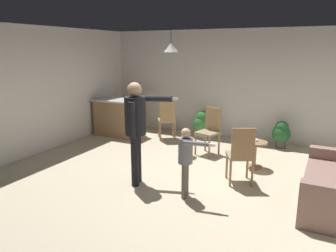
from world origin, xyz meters
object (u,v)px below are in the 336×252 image
dining_chair_near_wall (210,129)px  potted_plant_corner (281,133)px  person_adult (136,122)px  kitchen_counter (119,117)px  person_child (186,155)px  dining_chair_by_counter (241,153)px  spare_remote_on_table (257,140)px  side_table_by_couch (255,151)px  dining_chair_centre_back (167,118)px  potted_plant_by_wall (202,123)px

dining_chair_near_wall → potted_plant_corner: size_ratio=1.59×
person_adult → dining_chair_near_wall: bearing=147.1°
kitchen_counter → potted_plant_corner: kitchen_counter is taller
person_child → dining_chair_near_wall: 2.20m
person_child → dining_chair_near_wall: size_ratio=1.09×
person_child → dining_chair_by_counter: bearing=135.7°
potted_plant_corner → person_adult: bearing=-120.5°
person_child → spare_remote_on_table: (0.68, 1.79, -0.14)m
side_table_by_couch → dining_chair_centre_back: dining_chair_centre_back is taller
dining_chair_near_wall → dining_chair_centre_back: same height
side_table_by_couch → spare_remote_on_table: size_ratio=4.00×
kitchen_counter → dining_chair_near_wall: 2.64m
potted_plant_corner → spare_remote_on_table: bearing=-99.8°
side_table_by_couch → dining_chair_by_counter: size_ratio=0.52×
spare_remote_on_table → person_child: bearing=-110.8°
dining_chair_by_counter → potted_plant_corner: (0.33, 2.43, -0.20)m
person_adult → potted_plant_by_wall: size_ratio=2.47×
person_adult → potted_plant_by_wall: (-0.06, 3.20, -0.68)m
kitchen_counter → potted_plant_by_wall: bearing=21.4°
side_table_by_couch → potted_plant_by_wall: 2.29m
person_adult → dining_chair_near_wall: 2.19m
person_adult → person_child: (0.94, -0.10, -0.38)m
side_table_by_couch → spare_remote_on_table: spare_remote_on_table is taller
person_child → dining_chair_centre_back: size_ratio=1.09×
dining_chair_by_counter → potted_plant_corner: size_ratio=1.59×
dining_chair_centre_back → dining_chair_by_counter: bearing=-72.2°
kitchen_counter → person_child: (3.01, -2.52, 0.20)m
dining_chair_by_counter → person_child: bearing=-151.4°
dining_chair_near_wall → potted_plant_corner: (1.33, 1.13, -0.20)m
side_table_by_couch → dining_chair_near_wall: bearing=158.5°
dining_chair_by_counter → spare_remote_on_table: (0.07, 0.93, -0.01)m
person_child → kitchen_counter: bearing=-138.7°
person_adult → spare_remote_on_table: bearing=118.2°
person_adult → dining_chair_near_wall: (0.54, 2.06, -0.52)m
kitchen_counter → person_adult: (2.08, -2.41, 0.59)m
dining_chair_by_counter → dining_chair_near_wall: bearing=101.9°
dining_chair_centre_back → potted_plant_corner: (2.65, 0.55, -0.20)m
person_adult → potted_plant_by_wall: 3.28m
person_adult → person_child: person_adult is taller
potted_plant_corner → potted_plant_by_wall: potted_plant_by_wall is taller
kitchen_counter → spare_remote_on_table: bearing=-11.1°
person_child → potted_plant_by_wall: (-0.99, 3.31, -0.30)m
person_adult → dining_chair_by_counter: (1.55, 0.76, -0.52)m
dining_chair_near_wall → person_adult: bearing=90.6°
side_table_by_couch → potted_plant_corner: (0.27, 1.55, 0.02)m
kitchen_counter → dining_chair_near_wall: dining_chair_near_wall is taller
side_table_by_couch → spare_remote_on_table: 0.22m
side_table_by_couch → dining_chair_near_wall: dining_chair_near_wall is taller
dining_chair_near_wall → dining_chair_centre_back: (-1.32, 0.58, 0.00)m
potted_plant_corner → spare_remote_on_table: (-0.26, -1.50, 0.19)m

